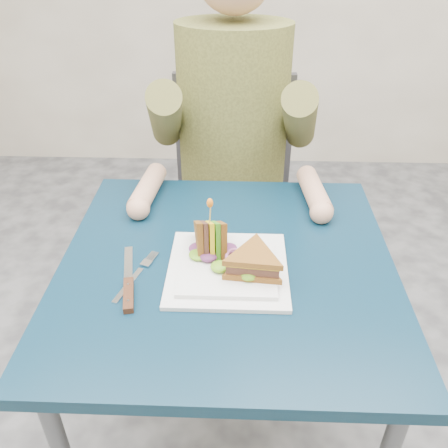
{
  "coord_description": "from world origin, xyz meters",
  "views": [
    {
      "loc": [
        0.02,
        -0.84,
        1.4
      ],
      "look_at": [
        -0.01,
        0.02,
        0.82
      ],
      "focal_mm": 38.0,
      "sensor_mm": 36.0,
      "label": 1
    }
  ],
  "objects_px": {
    "sandwich_upright": "(211,238)",
    "sandwich_flat": "(254,262)",
    "fork": "(135,277)",
    "knife": "(128,289)",
    "table": "(227,288)",
    "diner": "(233,99)",
    "chair": "(233,189)",
    "plate": "(228,268)"
  },
  "relations": [
    {
      "from": "sandwich_flat",
      "to": "knife",
      "type": "relative_size",
      "value": 0.71
    },
    {
      "from": "diner",
      "to": "fork",
      "type": "xyz_separation_m",
      "value": [
        -0.2,
        -0.61,
        -0.18
      ]
    },
    {
      "from": "chair",
      "to": "plate",
      "type": "distance_m",
      "value": 0.72
    },
    {
      "from": "plate",
      "to": "fork",
      "type": "xyz_separation_m",
      "value": [
        -0.2,
        -0.03,
        -0.01
      ]
    },
    {
      "from": "fork",
      "to": "knife",
      "type": "xyz_separation_m",
      "value": [
        -0.0,
        -0.04,
        0.0
      ]
    },
    {
      "from": "chair",
      "to": "knife",
      "type": "distance_m",
      "value": 0.82
    },
    {
      "from": "diner",
      "to": "fork",
      "type": "bearing_deg",
      "value": -107.77
    },
    {
      "from": "sandwich_upright",
      "to": "sandwich_flat",
      "type": "bearing_deg",
      "value": -36.53
    },
    {
      "from": "sandwich_upright",
      "to": "fork",
      "type": "xyz_separation_m",
      "value": [
        -0.16,
        -0.08,
        -0.05
      ]
    },
    {
      "from": "fork",
      "to": "sandwich_flat",
      "type": "bearing_deg",
      "value": 1.46
    },
    {
      "from": "knife",
      "to": "table",
      "type": "bearing_deg",
      "value": 27.86
    },
    {
      "from": "diner",
      "to": "chair",
      "type": "bearing_deg",
      "value": 90.0
    },
    {
      "from": "chair",
      "to": "plate",
      "type": "xyz_separation_m",
      "value": [
        0.0,
        -0.69,
        0.2
      ]
    },
    {
      "from": "sandwich_upright",
      "to": "knife",
      "type": "distance_m",
      "value": 0.21
    },
    {
      "from": "chair",
      "to": "knife",
      "type": "bearing_deg",
      "value": -104.71
    },
    {
      "from": "table",
      "to": "knife",
      "type": "height_order",
      "value": "knife"
    },
    {
      "from": "plate",
      "to": "knife",
      "type": "distance_m",
      "value": 0.22
    },
    {
      "from": "table",
      "to": "knife",
      "type": "bearing_deg",
      "value": -152.14
    },
    {
      "from": "diner",
      "to": "knife",
      "type": "bearing_deg",
      "value": -107.09
    },
    {
      "from": "table",
      "to": "sandwich_flat",
      "type": "xyz_separation_m",
      "value": [
        0.06,
        -0.06,
        0.12
      ]
    },
    {
      "from": "table",
      "to": "diner",
      "type": "xyz_separation_m",
      "value": [
        -0.0,
        0.55,
        0.26
      ]
    },
    {
      "from": "diner",
      "to": "sandwich_flat",
      "type": "xyz_separation_m",
      "value": [
        0.06,
        -0.61,
        -0.14
      ]
    },
    {
      "from": "sandwich_flat",
      "to": "table",
      "type": "bearing_deg",
      "value": 134.79
    },
    {
      "from": "table",
      "to": "diner",
      "type": "relative_size",
      "value": 1.01
    },
    {
      "from": "table",
      "to": "fork",
      "type": "relative_size",
      "value": 4.31
    },
    {
      "from": "sandwich_upright",
      "to": "fork",
      "type": "relative_size",
      "value": 0.83
    },
    {
      "from": "sandwich_flat",
      "to": "knife",
      "type": "xyz_separation_m",
      "value": [
        -0.26,
        -0.05,
        -0.04
      ]
    },
    {
      "from": "diner",
      "to": "sandwich_flat",
      "type": "bearing_deg",
      "value": -84.6
    },
    {
      "from": "plate",
      "to": "knife",
      "type": "height_order",
      "value": "plate"
    },
    {
      "from": "table",
      "to": "knife",
      "type": "xyz_separation_m",
      "value": [
        -0.2,
        -0.11,
        0.09
      ]
    },
    {
      "from": "plate",
      "to": "sandwich_upright",
      "type": "relative_size",
      "value": 1.8
    },
    {
      "from": "chair",
      "to": "sandwich_upright",
      "type": "distance_m",
      "value": 0.69
    },
    {
      "from": "table",
      "to": "sandwich_flat",
      "type": "height_order",
      "value": "sandwich_flat"
    },
    {
      "from": "plate",
      "to": "knife",
      "type": "xyz_separation_m",
      "value": [
        -0.2,
        -0.07,
        -0.0
      ]
    },
    {
      "from": "chair",
      "to": "diner",
      "type": "height_order",
      "value": "diner"
    },
    {
      "from": "sandwich_flat",
      "to": "chair",
      "type": "bearing_deg",
      "value": 94.56
    },
    {
      "from": "plate",
      "to": "sandwich_upright",
      "type": "distance_m",
      "value": 0.07
    },
    {
      "from": "table",
      "to": "plate",
      "type": "distance_m",
      "value": 0.09
    },
    {
      "from": "table",
      "to": "sandwich_upright",
      "type": "xyz_separation_m",
      "value": [
        -0.04,
        0.01,
        0.13
      ]
    },
    {
      "from": "sandwich_flat",
      "to": "fork",
      "type": "xyz_separation_m",
      "value": [
        -0.25,
        -0.01,
        -0.04
      ]
    },
    {
      "from": "chair",
      "to": "sandwich_flat",
      "type": "height_order",
      "value": "chair"
    },
    {
      "from": "sandwich_flat",
      "to": "sandwich_upright",
      "type": "relative_size",
      "value": 1.09
    }
  ]
}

